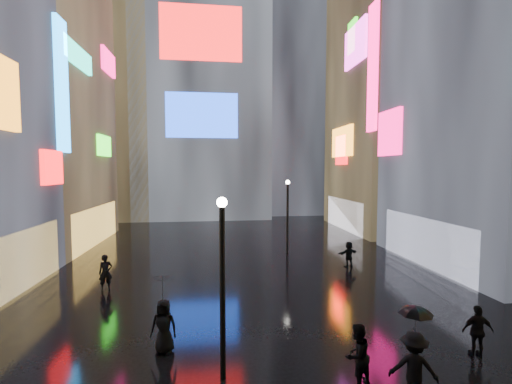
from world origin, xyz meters
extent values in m
plane|color=black|center=(0.00, 20.00, 0.00)|extent=(140.00, 140.00, 0.00)
cube|color=#FFC659|center=(-11.10, 14.00, 1.50)|extent=(0.20, 10.00, 3.00)
cube|color=#F50C0F|center=(-10.85, 18.32, 6.06)|extent=(0.25, 2.24, 1.94)
cube|color=#1387F5|center=(-10.85, 20.00, 11.00)|extent=(0.25, 1.40, 8.00)
cube|color=black|center=(-16.00, 26.00, 11.00)|extent=(10.00, 12.00, 22.00)
cube|color=#FFC659|center=(-11.10, 26.00, 1.50)|extent=(0.20, 10.00, 3.00)
cube|color=#28DD18|center=(-10.85, 27.82, 7.91)|extent=(0.25, 3.00, 1.71)
cube|color=#18E9BD|center=(-10.85, 22.61, 13.61)|extent=(0.25, 4.84, 1.37)
cube|color=#F50C60|center=(-10.85, 29.70, 15.31)|extent=(0.25, 3.32, 1.94)
cube|color=black|center=(16.00, 17.00, 15.00)|extent=(10.00, 12.00, 30.00)
cube|color=white|center=(11.10, 17.00, 1.50)|extent=(0.20, 9.00, 3.00)
cube|color=#F50C60|center=(10.85, 21.12, 8.58)|extent=(0.25, 2.99, 3.26)
cube|color=#F50C60|center=(10.85, 24.00, 14.00)|extent=(0.25, 1.40, 10.00)
cube|color=black|center=(16.00, 30.00, 14.00)|extent=(10.00, 12.00, 28.00)
cube|color=white|center=(11.10, 30.00, 1.50)|extent=(0.20, 9.00, 3.00)
cube|color=orange|center=(10.85, 30.32, 8.66)|extent=(0.25, 4.92, 2.91)
cube|color=#F531D4|center=(10.85, 27.51, 17.02)|extent=(0.25, 4.36, 3.46)
cube|color=#F50C0F|center=(10.85, 30.44, 7.84)|extent=(0.25, 2.63, 2.87)
cube|color=#28DD18|center=(10.85, 28.19, 17.94)|extent=(0.25, 1.69, 2.90)
cube|color=black|center=(-3.00, 44.00, 21.00)|extent=(16.00, 14.00, 42.00)
cube|color=#FF1414|center=(-3.00, 36.90, 21.00)|extent=(9.00, 0.20, 6.00)
cube|color=#194CFF|center=(-3.00, 36.90, 12.00)|extent=(8.00, 0.20, 5.00)
cube|color=black|center=(9.00, 46.00, 17.00)|extent=(12.00, 12.00, 34.00)
cube|color=black|center=(-14.00, 42.00, 13.00)|extent=(10.00, 10.00, 26.00)
cylinder|color=black|center=(-1.56, 7.10, 2.50)|extent=(0.16, 0.16, 5.00)
sphere|color=white|center=(-1.56, 7.10, 5.05)|extent=(0.30, 0.30, 0.30)
cylinder|color=black|center=(3.42, 21.29, 2.50)|extent=(0.16, 0.16, 5.00)
sphere|color=white|center=(3.42, 21.29, 5.05)|extent=(0.30, 0.30, 0.30)
imported|color=black|center=(2.09, 6.32, 0.87)|extent=(1.05, 0.97, 1.74)
imported|color=black|center=(3.24, 5.48, 0.93)|extent=(1.36, 1.08, 1.85)
imported|color=black|center=(6.54, 7.28, 0.82)|extent=(1.01, 0.56, 1.64)
imported|color=black|center=(-3.43, 8.74, 0.87)|extent=(0.94, 0.70, 1.74)
imported|color=black|center=(6.40, 17.41, 0.78)|extent=(1.51, 0.91, 1.55)
imported|color=black|center=(-7.10, 14.99, 0.88)|extent=(0.75, 0.63, 1.76)
imported|color=black|center=(3.24, 5.48, 2.20)|extent=(0.85, 0.85, 0.71)
imported|color=black|center=(-3.43, 8.74, 2.15)|extent=(0.93, 0.92, 0.82)
camera|label=1|loc=(-1.79, -2.34, 5.97)|focal=24.00mm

